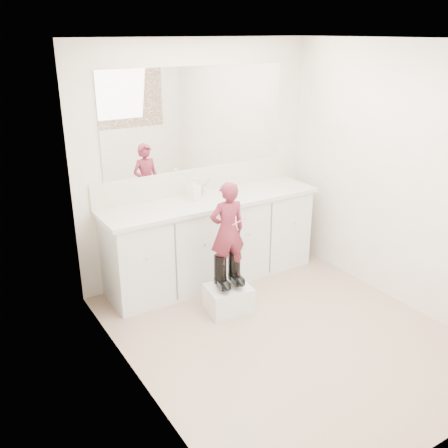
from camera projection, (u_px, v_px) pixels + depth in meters
floor at (284, 333)px, 4.33m from camera, size 3.00×3.00×0.00m
ceiling at (299, 39)px, 3.46m from camera, size 3.00×3.00×0.00m
wall_back at (197, 162)px, 5.08m from camera, size 2.60×0.00×2.60m
wall_left at (134, 236)px, 3.25m from camera, size 0.00×3.00×3.00m
wall_right at (402, 178)px, 4.53m from camera, size 0.00×3.00×3.00m
vanity_cabinet at (212, 241)px, 5.14m from camera, size 2.20×0.55×0.85m
countertop at (212, 201)px, 4.97m from camera, size 2.28×0.58×0.04m
backsplash at (199, 180)px, 5.14m from camera, size 2.28×0.03×0.25m
mirror at (197, 119)px, 4.91m from camera, size 2.00×0.02×1.00m
faucet at (204, 190)px, 5.08m from camera, size 0.08×0.08×0.10m
cup at (228, 190)px, 5.07m from camera, size 0.14×0.14×0.10m
soap_bottle at (194, 189)px, 4.91m from camera, size 0.12×0.13×0.22m
step_stool at (228, 299)px, 4.63m from camera, size 0.44×0.38×0.25m
boot_left at (220, 272)px, 4.51m from camera, size 0.15×0.23×0.33m
boot_right at (234, 268)px, 4.58m from camera, size 0.15×0.23×0.33m
toddler at (227, 231)px, 4.40m from camera, size 0.36×0.26×0.90m
toothbrush at (239, 222)px, 4.34m from camera, size 0.14×0.03×0.06m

